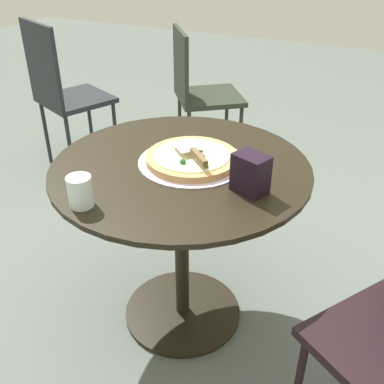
{
  "coord_description": "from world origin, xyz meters",
  "views": [
    {
      "loc": [
        1.22,
        0.62,
        1.41
      ],
      "look_at": [
        -0.03,
        0.03,
        0.57
      ],
      "focal_mm": 42.53,
      "sensor_mm": 36.0,
      "label": 1
    }
  ],
  "objects": [
    {
      "name": "ground_plane",
      "position": [
        0.0,
        0.0,
        0.0
      ],
      "size": [
        10.0,
        10.0,
        0.0
      ],
      "primitive_type": "plane",
      "color": "#5A625C"
    },
    {
      "name": "patio_table",
      "position": [
        0.0,
        0.0,
        0.52
      ],
      "size": [
        0.88,
        0.88,
        0.69
      ],
      "color": "black",
      "rests_on": "ground"
    },
    {
      "name": "pizza_on_tray",
      "position": [
        -0.03,
        0.03,
        0.71
      ],
      "size": [
        0.37,
        0.37,
        0.05
      ],
      "color": "silver",
      "rests_on": "patio_table"
    },
    {
      "name": "pizza_server",
      "position": [
        -0.01,
        0.04,
        0.75
      ],
      "size": [
        0.18,
        0.19,
        0.02
      ],
      "color": "silver",
      "rests_on": "pizza_on_tray"
    },
    {
      "name": "drinking_cup",
      "position": [
        0.35,
        -0.15,
        0.74
      ],
      "size": [
        0.07,
        0.07,
        0.09
      ],
      "primitive_type": "cylinder",
      "color": "silver",
      "rests_on": "patio_table"
    },
    {
      "name": "napkin_dispenser",
      "position": [
        0.06,
        0.27,
        0.76
      ],
      "size": [
        0.11,
        0.12,
        0.12
      ],
      "primitive_type": "cube",
      "rotation": [
        0.0,
        0.0,
        1.2
      ],
      "color": "black",
      "rests_on": "patio_table"
    },
    {
      "name": "patio_chair_near",
      "position": [
        -1.3,
        -0.53,
        0.5
      ],
      "size": [
        0.55,
        0.55,
        0.86
      ],
      "color": "#252D20",
      "rests_on": "ground"
    },
    {
      "name": "patio_chair_far",
      "position": [
        -0.86,
        -1.22,
        0.53
      ],
      "size": [
        0.51,
        0.51,
        0.93
      ],
      "color": "black",
      "rests_on": "ground"
    }
  ]
}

